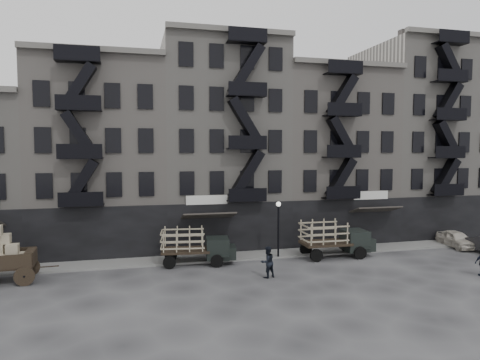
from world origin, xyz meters
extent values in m
plane|color=#38383A|center=(0.00, 0.00, 0.00)|extent=(140.00, 140.00, 0.00)
cube|color=slate|center=(0.00, 3.75, 0.07)|extent=(55.00, 2.50, 0.15)
cube|color=gray|center=(-10.00, 10.00, 7.50)|extent=(10.00, 10.00, 15.00)
cube|color=black|center=(-10.00, 5.05, 2.00)|extent=(10.00, 0.35, 4.00)
cube|color=#595651|center=(-10.00, 4.85, 15.20)|extent=(10.00, 0.50, 0.40)
cube|color=#4C4744|center=(-13.00, 10.00, 15.60)|extent=(0.70, 0.70, 1.20)
cube|color=#4C4744|center=(-7.50, 10.00, 15.60)|extent=(0.70, 0.70, 1.20)
cube|color=gray|center=(0.00, 10.00, 8.50)|extent=(10.00, 10.00, 17.00)
cube|color=black|center=(0.00, 5.05, 2.00)|extent=(10.00, 0.35, 4.00)
cube|color=#595651|center=(0.00, 4.85, 17.20)|extent=(10.00, 0.50, 0.40)
cube|color=#4C4744|center=(-3.00, 10.00, 17.60)|extent=(0.70, 0.70, 1.20)
cube|color=#4C4744|center=(2.50, 10.00, 17.60)|extent=(0.70, 0.70, 1.20)
cube|color=gray|center=(10.00, 10.00, 7.50)|extent=(10.00, 10.00, 15.00)
cube|color=black|center=(10.00, 5.05, 2.00)|extent=(10.00, 0.35, 4.00)
cube|color=#595651|center=(10.00, 4.85, 15.20)|extent=(10.00, 0.50, 0.40)
cube|color=#4C4744|center=(7.00, 10.00, 15.60)|extent=(0.70, 0.70, 1.20)
cube|color=#4C4744|center=(12.50, 10.00, 15.60)|extent=(0.70, 0.70, 1.20)
cube|color=gray|center=(20.00, 10.00, 9.00)|extent=(10.00, 10.00, 18.00)
cube|color=black|center=(20.00, 5.05, 2.00)|extent=(10.00, 0.35, 4.00)
cube|color=#595651|center=(20.00, 4.85, 18.20)|extent=(10.00, 0.50, 0.40)
cube|color=#4C4744|center=(17.00, 10.00, 18.60)|extent=(0.70, 0.70, 1.20)
cube|color=#4C4744|center=(22.50, 10.00, 18.60)|extent=(0.70, 0.70, 1.20)
cylinder|color=black|center=(3.00, 2.60, 2.00)|extent=(0.14, 0.14, 4.00)
sphere|color=silver|center=(3.00, 2.60, 4.10)|extent=(0.36, 0.36, 0.36)
cube|color=black|center=(-15.40, 1.03, 1.07)|extent=(3.96, 2.26, 0.21)
cylinder|color=black|center=(-13.84, 0.06, 0.59)|extent=(1.18, 0.18, 1.17)
cylinder|color=black|center=(-13.97, 2.19, 0.59)|extent=(1.18, 0.18, 1.17)
cube|color=black|center=(-13.69, 1.14, 1.49)|extent=(0.64, 1.74, 0.85)
cube|color=black|center=(-3.94, 2.54, 1.03)|extent=(3.57, 2.38, 0.18)
cube|color=black|center=(-1.70, 2.26, 1.13)|extent=(1.79, 1.96, 1.47)
cube|color=black|center=(-0.82, 2.14, 0.84)|extent=(0.97, 1.56, 0.88)
cylinder|color=black|center=(-1.92, 1.29, 0.44)|extent=(0.91, 0.33, 0.88)
cylinder|color=black|center=(-1.67, 3.24, 0.44)|extent=(0.91, 0.33, 0.88)
cylinder|color=black|center=(-5.14, 1.71, 0.44)|extent=(0.91, 0.33, 0.88)
cylinder|color=black|center=(-4.88, 3.66, 0.44)|extent=(0.91, 0.33, 0.88)
cube|color=black|center=(6.55, 2.02, 1.10)|extent=(3.61, 2.18, 0.19)
cube|color=black|center=(8.97, 1.97, 1.21)|extent=(1.72, 1.93, 1.57)
cube|color=black|center=(9.91, 1.95, 0.89)|extent=(0.87, 1.59, 0.94)
cylinder|color=black|center=(8.84, 0.92, 0.47)|extent=(0.95, 0.25, 0.94)
cylinder|color=black|center=(8.88, 3.02, 0.47)|extent=(0.95, 0.25, 0.94)
cylinder|color=black|center=(5.38, 1.00, 0.47)|extent=(0.95, 0.25, 0.94)
cylinder|color=black|center=(5.42, 3.10, 0.47)|extent=(0.95, 0.25, 0.94)
imported|color=beige|center=(18.68, 2.56, 0.69)|extent=(2.11, 4.22, 1.38)
imported|color=black|center=(0.76, -1.80, 1.00)|extent=(1.16, 1.02, 2.01)
camera|label=1|loc=(-7.36, -27.30, 8.10)|focal=32.00mm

